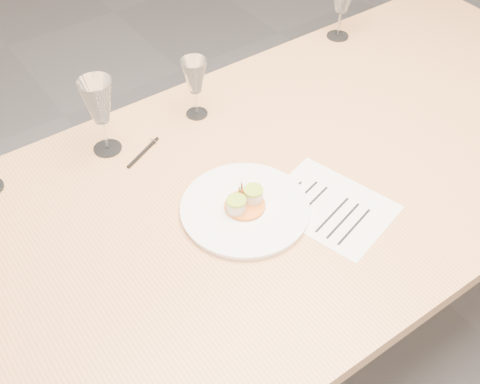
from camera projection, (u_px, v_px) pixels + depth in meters
ground at (254, 345)px, 2.05m from camera, size 7.00×7.00×0.00m
dining_table at (258, 207)px, 1.56m from camera, size 2.40×1.00×0.75m
dinner_plate at (245, 208)px, 1.45m from camera, size 0.31×0.31×0.08m
recipe_sheet at (330, 206)px, 1.47m from camera, size 0.29×0.34×0.00m
ballpoint_pen at (143, 152)px, 1.60m from camera, size 0.13×0.07×0.01m
wine_glass_2 at (98, 103)px, 1.51m from camera, size 0.09×0.09×0.22m
wine_glass_3 at (195, 78)px, 1.64m from camera, size 0.07×0.07×0.18m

